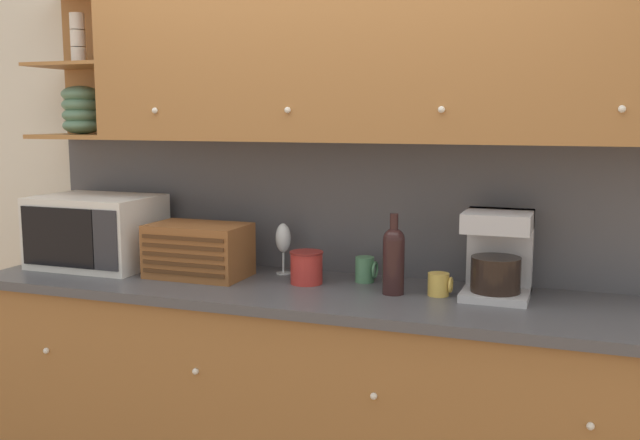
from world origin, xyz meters
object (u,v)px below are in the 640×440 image
mug_blue_second (366,269)px  mug (439,284)px  microwave (97,231)px  bread_box (199,250)px  wine_glass (283,240)px  coffee_maker (498,254)px  storage_canister (306,267)px  wine_bottle (394,258)px

mug_blue_second → mug: bearing=-20.0°
microwave → bread_box: microwave is taller
wine_glass → mug: wine_glass is taller
microwave → coffee_maker: (1.83, 0.06, 0.00)m
storage_canister → mug: size_ratio=1.48×
mug → coffee_maker: size_ratio=0.28×
bread_box → storage_canister: (0.49, 0.04, -0.05)m
wine_bottle → coffee_maker: coffee_maker is taller
storage_canister → wine_bottle: (0.39, -0.05, 0.08)m
bread_box → mug: (1.06, 0.02, -0.07)m
wine_bottle → mug: bearing=11.4°
storage_canister → mug: storage_canister is taller
wine_glass → storage_canister: 0.23m
mug_blue_second → microwave: bearing=-174.8°
coffee_maker → mug_blue_second: bearing=174.0°
microwave → mug_blue_second: microwave is taller
storage_canister → mug: (0.56, -0.01, -0.02)m
wine_glass → coffee_maker: coffee_maker is taller
wine_glass → wine_bottle: (0.55, -0.19, -0.01)m
microwave → wine_bottle: microwave is taller
microwave → storage_canister: size_ratio=3.85×
mug → coffee_maker: coffee_maker is taller
mug → microwave: bearing=179.8°
storage_canister → wine_bottle: bearing=-7.1°
storage_canister → mug_blue_second: 0.25m
storage_canister → coffee_maker: size_ratio=0.42×
storage_canister → wine_glass: bearing=140.2°
storage_canister → mug: 0.57m
wine_glass → coffee_maker: 0.95m
bread_box → wine_glass: bread_box is taller
wine_bottle → mug: wine_bottle is taller
mug_blue_second → mug: 0.36m
bread_box → coffee_maker: bearing=4.0°
microwave → wine_glass: microwave is taller
wine_bottle → mug: size_ratio=3.37×
microwave → mug: microwave is taller
wine_bottle → wine_glass: bearing=161.4°
bread_box → mug_blue_second: (0.72, 0.15, -0.06)m
wine_glass → storage_canister: size_ratio=1.61×
microwave → storage_canister: bearing=0.4°
wine_bottle → microwave: bearing=178.3°
mug_blue_second → coffee_maker: bearing=-6.0°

